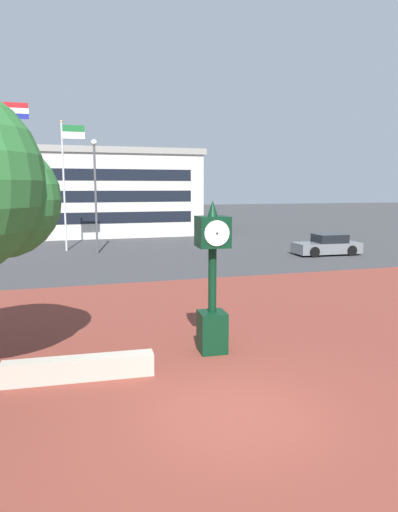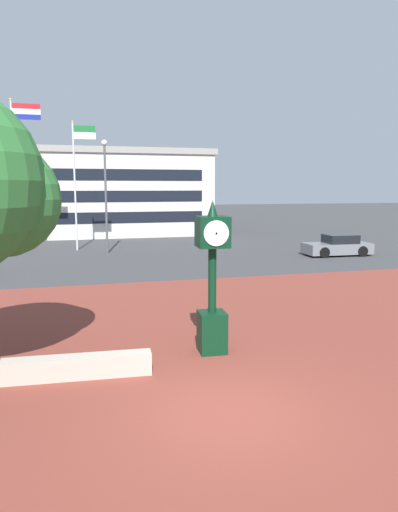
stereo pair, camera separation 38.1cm
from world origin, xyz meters
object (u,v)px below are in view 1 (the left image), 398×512
street_lamp_post (95,185)px  street_clock (212,281)px  car_street_mid (327,246)px  flagpole_secondary (66,176)px  flagpole_primary (5,162)px  civic_building (63,192)px

street_lamp_post → street_clock: bearing=-86.2°
street_clock → street_lamp_post: street_lamp_post is taller
car_street_mid → street_lamp_post: (-13.56, 4.62, 3.69)m
street_lamp_post → car_street_mid: bearing=-18.8°
street_lamp_post → flagpole_secondary: bearing=130.4°
flagpole_primary → flagpole_secondary: 3.67m
flagpole_secondary → street_lamp_post: size_ratio=1.19×
car_street_mid → civic_building: bearing=39.1°
flagpole_secondary → civic_building: flagpole_secondary is taller
street_clock → flagpole_secondary: 21.24m
flagpole_secondary → street_clock: bearing=-82.0°
street_clock → car_street_mid: street_clock is taller
civic_building → flagpole_primary: bearing=-104.4°
flagpole_secondary → street_lamp_post: bearing=-49.6°
flagpole_primary → street_lamp_post: 5.80m
street_clock → street_lamp_post: (-1.25, 18.84, 2.43)m
street_clock → flagpole_primary: 22.15m
street_clock → flagpole_primary: (-6.51, 20.82, 3.85)m
street_clock → car_street_mid: (12.32, 14.22, -1.26)m
flagpole_secondary → civic_building: (0.05, 14.12, -1.16)m
street_clock → car_street_mid: 18.86m
street_clock → flagpole_primary: bearing=110.7°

